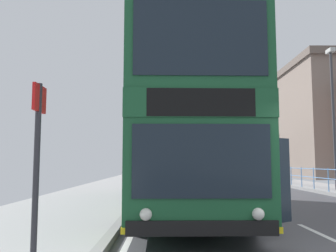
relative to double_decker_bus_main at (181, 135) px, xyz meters
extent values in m
cube|color=silver|center=(2.76, -3.64, -2.36)|extent=(0.12, 2.00, 0.00)
cube|color=silver|center=(2.76, 1.16, -2.36)|extent=(0.12, 2.00, 0.00)
cube|color=silver|center=(2.76, 5.96, -2.36)|extent=(0.12, 2.00, 0.00)
cube|color=silver|center=(2.76, 10.76, -2.36)|extent=(0.12, 2.00, 0.00)
cube|color=silver|center=(2.76, 15.56, -2.36)|extent=(0.12, 2.00, 0.00)
cube|color=silver|center=(2.76, 20.36, -2.36)|extent=(0.12, 2.00, 0.00)
cube|color=silver|center=(2.76, 25.16, -2.36)|extent=(0.12, 2.00, 0.00)
cube|color=silver|center=(2.76, 29.96, -2.36)|extent=(0.12, 2.00, 0.00)
cube|color=silver|center=(2.76, 34.76, -2.36)|extent=(0.12, 2.00, 0.00)
cube|color=silver|center=(2.76, 39.56, -2.36)|extent=(0.12, 2.00, 0.00)
cube|color=silver|center=(2.76, 44.36, -2.36)|extent=(0.12, 2.00, 0.00)
cube|color=#19512D|center=(0.00, 0.02, -1.07)|extent=(2.78, 11.50, 1.88)
cube|color=#19512D|center=(0.00, 0.02, 0.11)|extent=(2.79, 11.56, 0.49)
cube|color=#19512D|center=(0.00, 0.02, 1.22)|extent=(2.78, 11.50, 1.72)
cube|color=#154527|center=(0.00, 0.02, 2.11)|extent=(2.69, 11.15, 0.08)
cube|color=#19232D|center=(0.10, -5.72, -0.85)|extent=(2.26, 0.07, 1.20)
cube|color=black|center=(0.11, -5.73, 0.11)|extent=(1.80, 0.06, 0.47)
cube|color=#19232D|center=(0.10, -5.72, 1.22)|extent=(2.26, 0.07, 1.30)
cube|color=black|center=(0.11, -5.73, -1.91)|extent=(2.44, 0.13, 0.24)
cube|color=yellow|center=(0.00, 0.02, -1.95)|extent=(2.80, 11.56, 0.10)
cube|color=#19232D|center=(1.29, 0.33, -0.81)|extent=(0.19, 8.93, 0.98)
cube|color=#19232D|center=(1.29, 0.04, 1.30)|extent=(0.21, 10.31, 1.03)
cube|color=#19232D|center=(-1.30, 0.28, -0.81)|extent=(0.19, 8.93, 0.98)
cube|color=#19232D|center=(-1.30, -0.01, 1.30)|extent=(0.21, 10.31, 1.03)
sphere|color=white|center=(1.00, -5.72, -1.69)|extent=(0.20, 0.20, 0.20)
sphere|color=white|center=(-0.79, -5.76, -1.69)|extent=(0.20, 0.20, 0.20)
cube|color=#19232D|center=(1.65, -4.63, -1.21)|extent=(0.67, 0.50, 1.62)
cube|color=black|center=(1.30, -4.34, -1.21)|extent=(0.12, 0.90, 1.62)
cylinder|color=black|center=(1.30, -3.49, -1.84)|extent=(0.32, 1.05, 1.04)
cylinder|color=black|center=(-1.17, -3.53, -1.84)|extent=(0.32, 1.05, 1.04)
cylinder|color=black|center=(1.16, 3.87, -1.84)|extent=(0.32, 1.05, 1.04)
cylinder|color=black|center=(-1.31, 3.82, -1.84)|extent=(0.32, 1.05, 1.04)
cube|color=white|center=(5.59, 24.62, -0.74)|extent=(2.68, 9.28, 2.60)
cube|color=#19232D|center=(4.30, 24.60, -0.38)|extent=(0.13, 7.86, 1.25)
cube|color=#19232D|center=(6.87, 24.64, -0.38)|extent=(0.13, 7.86, 1.25)
cube|color=#19232D|center=(5.52, 29.26, -0.48)|extent=(2.19, 0.06, 1.56)
cylinder|color=black|center=(4.33, 27.23, -1.88)|extent=(0.29, 0.96, 0.96)
cylinder|color=black|center=(6.77, 27.26, -1.88)|extent=(0.29, 0.96, 0.96)
cylinder|color=black|center=(4.41, 21.78, -1.88)|extent=(0.29, 0.96, 0.96)
cylinder|color=black|center=(6.85, 21.82, -1.88)|extent=(0.29, 0.96, 0.96)
cylinder|color=#598CC6|center=(7.21, 5.66, -1.68)|extent=(0.05, 0.05, 1.09)
cylinder|color=#598CC6|center=(7.21, 7.37, -1.68)|extent=(0.05, 0.05, 1.09)
cylinder|color=#598CC6|center=(7.21, 9.08, -1.68)|extent=(0.05, 0.05, 1.09)
cylinder|color=#598CC6|center=(7.21, 10.79, -1.68)|extent=(0.05, 0.05, 1.09)
cylinder|color=#598CC6|center=(7.21, 12.49, -1.68)|extent=(0.05, 0.05, 1.09)
cylinder|color=#598CC6|center=(7.21, 14.20, -1.68)|extent=(0.05, 0.05, 1.09)
cylinder|color=#598CC6|center=(7.21, 15.91, -1.68)|extent=(0.05, 0.05, 1.09)
cylinder|color=#598CC6|center=(7.21, 17.62, -1.68)|extent=(0.05, 0.05, 1.09)
cylinder|color=#598CC6|center=(7.21, 19.33, -1.68)|extent=(0.05, 0.05, 1.09)
cylinder|color=#598CC6|center=(7.21, 6.51, -1.18)|extent=(0.04, 25.64, 0.04)
cylinder|color=#598CC6|center=(7.21, 6.51, -1.62)|extent=(0.04, 25.64, 0.04)
cylinder|color=#2D2D33|center=(-2.17, -6.84, -1.02)|extent=(0.08, 0.08, 2.40)
cube|color=red|center=(-2.17, -6.82, -0.02)|extent=(0.04, 0.44, 0.36)
cylinder|color=#38383D|center=(8.19, 6.94, 1.33)|extent=(0.14, 0.14, 7.10)
cube|color=#B2B2AD|center=(8.19, 6.94, 5.00)|extent=(0.28, 0.60, 0.20)
cylinder|color=#423328|center=(9.08, 32.86, 0.99)|extent=(0.36, 0.36, 6.43)
cylinder|color=#423328|center=(9.13, 32.36, 2.22)|extent=(0.21, 1.09, 1.33)
cylinder|color=#423328|center=(8.37, 33.24, 2.65)|extent=(1.50, 0.88, 1.14)
cylinder|color=#423328|center=(9.70, 32.48, 4.47)|extent=(1.35, 0.85, 1.63)
cylinder|color=#423328|center=(8.43, 33.00, 2.71)|extent=(1.36, 0.38, 0.88)
cylinder|color=#423328|center=(9.30, 32.43, 4.47)|extent=(0.60, 1.01, 1.64)
cylinder|color=#423328|center=(9.23, 32.50, 3.19)|extent=(0.44, 0.84, 1.48)
cube|color=slate|center=(18.19, 29.05, 3.24)|extent=(11.31, 17.88, 11.21)
cube|color=#5F534B|center=(18.19, 29.05, 9.19)|extent=(11.76, 18.59, 0.70)
camera|label=1|loc=(-0.48, -11.63, -0.88)|focal=38.91mm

